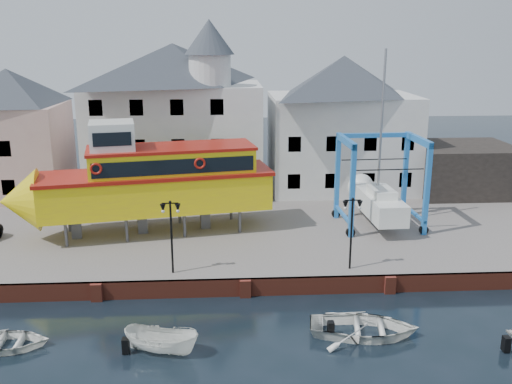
{
  "coord_description": "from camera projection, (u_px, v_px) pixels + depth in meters",
  "views": [
    {
      "loc": [
        -1.11,
        -28.54,
        13.83
      ],
      "look_at": [
        1.0,
        7.0,
        4.0
      ],
      "focal_mm": 40.0,
      "sensor_mm": 36.0,
      "label": 1
    }
  ],
  "objects": [
    {
      "name": "building_white_right",
      "position": [
        342.0,
        123.0,
        48.24
      ],
      "size": [
        12.0,
        8.0,
        11.2
      ],
      "color": "silver",
      "rests_on": "hardstanding"
    },
    {
      "name": "lamp_post_right",
      "position": [
        352.0,
        215.0,
        31.59
      ],
      "size": [
        1.12,
        0.32,
        4.2
      ],
      "color": "black",
      "rests_on": "hardstanding"
    },
    {
      "name": "building_white_main",
      "position": [
        176.0,
        117.0,
        46.67
      ],
      "size": [
        14.0,
        8.3,
        14.0
      ],
      "color": "silver",
      "rests_on": "hardstanding"
    },
    {
      "name": "lamp_post_left",
      "position": [
        171.0,
        219.0,
        31.02
      ],
      "size": [
        1.12,
        0.32,
        4.2
      ],
      "color": "black",
      "rests_on": "hardstanding"
    },
    {
      "name": "hardstanding",
      "position": [
        239.0,
        224.0,
        41.66
      ],
      "size": [
        44.0,
        22.0,
        1.0
      ],
      "primitive_type": "cube",
      "color": "#605955",
      "rests_on": "ground"
    },
    {
      "name": "travel_lift",
      "position": [
        376.0,
        195.0,
        39.86
      ],
      "size": [
        5.76,
        8.01,
        11.99
      ],
      "rotation": [
        0.0,
        0.0,
        0.04
      ],
      "color": "blue",
      "rests_on": "hardstanding"
    },
    {
      "name": "building_pink",
      "position": [
        13.0,
        134.0,
        45.86
      ],
      "size": [
        8.0,
        7.0,
        10.3
      ],
      "color": "#CBA698",
      "rests_on": "hardstanding"
    },
    {
      "name": "shed_dark",
      "position": [
        463.0,
        168.0,
        47.85
      ],
      "size": [
        8.0,
        7.0,
        4.0
      ],
      "primitive_type": "cube",
      "color": "black",
      "rests_on": "hardstanding"
    },
    {
      "name": "motorboat_a",
      "position": [
        162.0,
        352.0,
        25.72
      ],
      "size": [
        3.8,
        2.38,
        1.37
      ],
      "primitive_type": "imported",
      "rotation": [
        0.0,
        0.0,
        1.26
      ],
      "color": "white",
      "rests_on": "ground"
    },
    {
      "name": "ground",
      "position": [
        245.0,
        296.0,
        31.2
      ],
      "size": [
        140.0,
        140.0,
        0.0
      ],
      "primitive_type": "plane",
      "color": "black",
      "rests_on": "ground"
    },
    {
      "name": "motorboat_d",
      "position": [
        5.0,
        348.0,
        26.06
      ],
      "size": [
        4.05,
        2.92,
        0.83
      ],
      "primitive_type": "imported",
      "rotation": [
        0.0,
        0.0,
        1.59
      ],
      "color": "white",
      "rests_on": "ground"
    },
    {
      "name": "quay_wall",
      "position": [
        245.0,
        287.0,
        31.17
      ],
      "size": [
        44.0,
        0.47,
        1.0
      ],
      "color": "maroon",
      "rests_on": "ground"
    },
    {
      "name": "tour_boat",
      "position": [
        141.0,
        181.0,
        37.36
      ],
      "size": [
        17.79,
        7.19,
        7.55
      ],
      "rotation": [
        0.0,
        0.0,
        0.18
      ],
      "color": "#59595E",
      "rests_on": "hardstanding"
    },
    {
      "name": "motorboat_b",
      "position": [
        364.0,
        335.0,
        27.2
      ],
      "size": [
        5.64,
        4.43,
        1.06
      ],
      "primitive_type": "imported",
      "rotation": [
        0.0,
        0.0,
        1.41
      ],
      "color": "white",
      "rests_on": "ground"
    }
  ]
}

